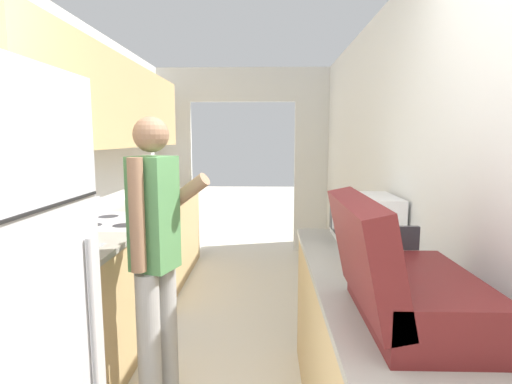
% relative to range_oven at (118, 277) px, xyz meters
% --- Properties ---
extents(wall_left, '(0.38, 7.02, 2.50)m').
position_rel_range_oven_xyz_m(wall_left, '(-0.26, -0.08, 1.04)').
color(wall_left, silver).
rests_on(wall_left, ground_plane).
extents(wall_right, '(0.06, 7.02, 2.50)m').
position_rel_range_oven_xyz_m(wall_right, '(2.04, -0.48, 0.78)').
color(wall_right, silver).
rests_on(wall_right, ground_plane).
extents(wall_far_with_doorway, '(2.72, 0.06, 2.50)m').
position_rel_range_oven_xyz_m(wall_far_with_doorway, '(0.85, 2.46, 0.95)').
color(wall_far_with_doorway, silver).
rests_on(wall_far_with_doorway, ground_plane).
extents(counter_left, '(0.62, 3.31, 0.93)m').
position_rel_range_oven_xyz_m(counter_left, '(-0.01, 0.59, -0.00)').
color(counter_left, tan).
rests_on(counter_left, ground_plane).
extents(counter_right, '(0.62, 1.86, 0.93)m').
position_rel_range_oven_xyz_m(counter_right, '(1.71, -1.16, -0.01)').
color(counter_right, tan).
rests_on(counter_right, ground_plane).
extents(range_oven, '(0.66, 0.75, 1.07)m').
position_rel_range_oven_xyz_m(range_oven, '(0.00, 0.00, 0.00)').
color(range_oven, '#B7B7BC').
rests_on(range_oven, ground_plane).
extents(person, '(0.53, 0.45, 1.68)m').
position_rel_range_oven_xyz_m(person, '(0.56, -0.88, 0.44)').
color(person, '#9E9E9E').
rests_on(person, ground_plane).
extents(suitcase, '(0.46, 0.63, 0.44)m').
position_rel_range_oven_xyz_m(suitcase, '(1.64, -1.68, 0.60)').
color(suitcase, '#5B1919').
rests_on(suitcase, counter_right).
extents(microwave, '(0.38, 0.44, 0.28)m').
position_rel_range_oven_xyz_m(microwave, '(1.80, -0.53, 0.60)').
color(microwave, white).
rests_on(microwave, counter_right).
extents(book_stack, '(0.25, 0.30, 0.06)m').
position_rel_range_oven_xyz_m(book_stack, '(1.71, -1.07, 0.49)').
color(book_stack, white).
rests_on(book_stack, counter_right).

